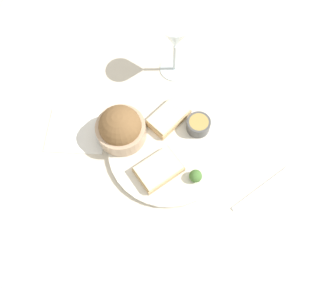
{
  "coord_description": "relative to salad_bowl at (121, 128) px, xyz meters",
  "views": [
    {
      "loc": [
        -0.29,
        -0.1,
        0.75
      ],
      "look_at": [
        0.0,
        0.0,
        0.03
      ],
      "focal_mm": 35.0,
      "sensor_mm": 36.0,
      "label": 1
    }
  ],
  "objects": [
    {
      "name": "dinner_plate",
      "position": [
        0.01,
        -0.12,
        -0.05
      ],
      "size": [
        0.29,
        0.29,
        0.01
      ],
      "color": "silver",
      "rests_on": "ground_plane"
    },
    {
      "name": "cheese_toast_far",
      "position": [
        0.08,
        -0.09,
        -0.03
      ],
      "size": [
        0.12,
        0.1,
        0.03
      ],
      "color": "tan",
      "rests_on": "dinner_plate"
    },
    {
      "name": "wine_glass",
      "position": [
        0.24,
        -0.05,
        0.07
      ],
      "size": [
        0.08,
        0.08,
        0.17
      ],
      "color": "silver",
      "rests_on": "ground_plane"
    },
    {
      "name": "ground_plane",
      "position": [
        0.01,
        -0.12,
        -0.05
      ],
      "size": [
        4.0,
        4.0,
        0.0
      ],
      "primitive_type": "plane",
      "color": "beige"
    },
    {
      "name": "salad_bowl",
      "position": [
        0.0,
        0.0,
        0.0
      ],
      "size": [
        0.12,
        0.12,
        0.1
      ],
      "color": "tan",
      "rests_on": "dinner_plate"
    },
    {
      "name": "garnish",
      "position": [
        -0.05,
        -0.2,
        -0.02
      ],
      "size": [
        0.03,
        0.03,
        0.03
      ],
      "color": "#477533",
      "rests_on": "dinner_plate"
    },
    {
      "name": "sauce_ramekin",
      "position": [
        0.08,
        -0.17,
        -0.02
      ],
      "size": [
        0.06,
        0.06,
        0.03
      ],
      "color": "#4C4C4C",
      "rests_on": "dinner_plate"
    },
    {
      "name": "napkin",
      "position": [
        -0.03,
        0.12,
        -0.05
      ],
      "size": [
        0.16,
        0.17,
        0.01
      ],
      "color": "white",
      "rests_on": "ground_plane"
    },
    {
      "name": "cheese_toast_near",
      "position": [
        -0.06,
        -0.11,
        -0.03
      ],
      "size": [
        0.13,
        0.12,
        0.03
      ],
      "color": "tan",
      "rests_on": "dinner_plate"
    },
    {
      "name": "fork",
      "position": [
        -0.01,
        -0.36,
        -0.05
      ],
      "size": [
        0.15,
        0.11,
        0.01
      ],
      "color": "silver",
      "rests_on": "ground_plane"
    }
  ]
}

